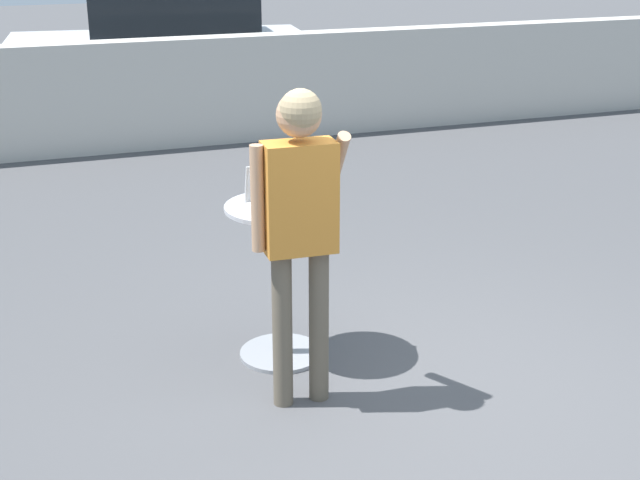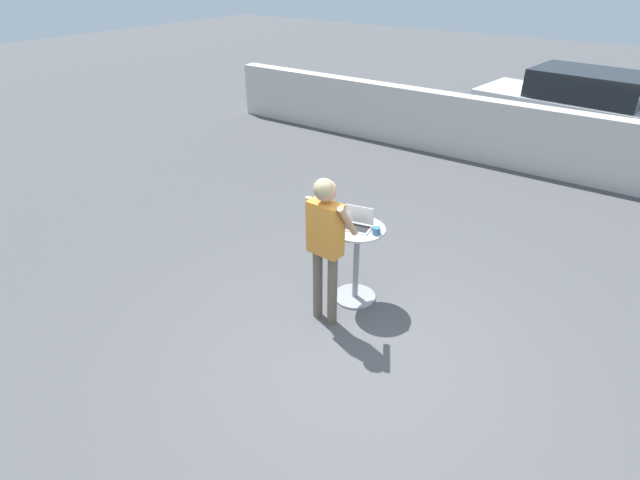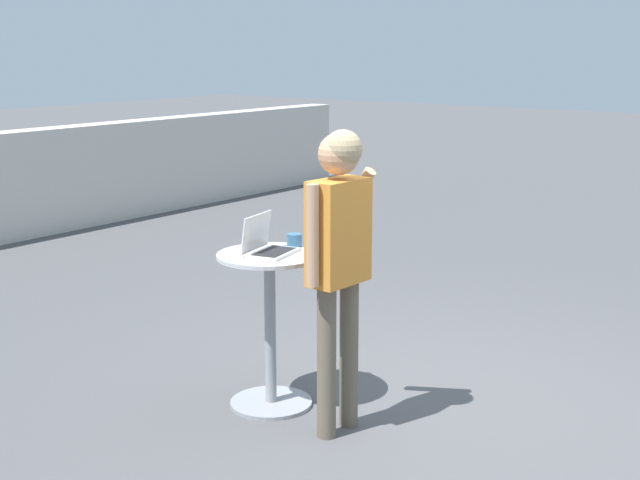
% 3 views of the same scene
% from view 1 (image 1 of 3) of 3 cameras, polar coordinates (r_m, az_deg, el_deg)
% --- Properties ---
extents(ground_plane, '(50.00, 50.00, 0.00)m').
position_cam_1_polar(ground_plane, '(5.03, 7.20, -10.73)').
color(ground_plane, '#4C4C4F').
extents(pavement_kerb, '(14.60, 0.35, 1.24)m').
position_cam_1_polar(pavement_kerb, '(10.62, -8.62, 9.35)').
color(pavement_kerb, beige).
rests_on(pavement_kerb, ground_plane).
extents(cafe_table, '(0.64, 0.64, 0.98)m').
position_cam_1_polar(cafe_table, '(5.33, -2.57, -1.92)').
color(cafe_table, gray).
rests_on(cafe_table, ground_plane).
extents(laptop, '(0.37, 0.31, 0.24)m').
position_cam_1_polar(laptop, '(5.18, -2.78, 2.85)').
color(laptop, silver).
rests_on(laptop, cafe_table).
extents(coffee_mug, '(0.12, 0.09, 0.08)m').
position_cam_1_polar(coffee_mug, '(5.25, -0.11, 2.94)').
color(coffee_mug, '#336084').
rests_on(coffee_mug, cafe_table).
extents(standing_person, '(0.53, 0.38, 1.76)m').
position_cam_1_polar(standing_person, '(4.62, -1.32, 1.98)').
color(standing_person, brown).
rests_on(standing_person, ground_plane).
extents(parked_car_near_street, '(4.25, 2.24, 1.56)m').
position_cam_1_polar(parked_car_near_street, '(12.89, -9.98, 11.95)').
color(parked_car_near_street, silver).
rests_on(parked_car_near_street, ground_plane).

